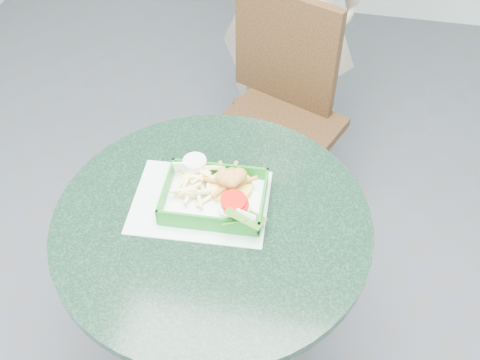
% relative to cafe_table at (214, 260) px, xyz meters
% --- Properties ---
extents(floor, '(4.00, 5.00, 0.02)m').
position_rel_cafe_table_xyz_m(floor, '(0.00, 0.00, -0.58)').
color(floor, '#303335').
rests_on(floor, ground).
extents(cafe_table, '(0.85, 0.85, 0.75)m').
position_rel_cafe_table_xyz_m(cafe_table, '(0.00, 0.00, 0.00)').
color(cafe_table, black).
rests_on(cafe_table, floor).
extents(dining_chair, '(0.44, 0.44, 0.93)m').
position_rel_cafe_table_xyz_m(dining_chair, '(0.07, 0.82, -0.05)').
color(dining_chair, '#553421').
rests_on(dining_chair, floor).
extents(placemat, '(0.38, 0.30, 0.00)m').
position_rel_cafe_table_xyz_m(placemat, '(-0.04, 0.05, 0.17)').
color(placemat, silver).
rests_on(placemat, cafe_table).
extents(food_basket, '(0.27, 0.20, 0.05)m').
position_rel_cafe_table_xyz_m(food_basket, '(-0.00, 0.05, 0.19)').
color(food_basket, '#147119').
rests_on(food_basket, placemat).
extents(crab_sandwich, '(0.12, 0.12, 0.07)m').
position_rel_cafe_table_xyz_m(crab_sandwich, '(0.03, 0.10, 0.22)').
color(crab_sandwich, gold).
rests_on(crab_sandwich, food_basket).
extents(fries_pile, '(0.14, 0.15, 0.04)m').
position_rel_cafe_table_xyz_m(fries_pile, '(-0.06, 0.09, 0.21)').
color(fries_pile, '#F9E78E').
rests_on(fries_pile, food_basket).
extents(sauce_ramekin, '(0.07, 0.07, 0.04)m').
position_rel_cafe_table_xyz_m(sauce_ramekin, '(-0.08, 0.14, 0.22)').
color(sauce_ramekin, silver).
rests_on(sauce_ramekin, food_basket).
extents(garnish_cup, '(0.12, 0.12, 0.05)m').
position_rel_cafe_table_xyz_m(garnish_cup, '(0.06, 0.01, 0.21)').
color(garnish_cup, white).
rests_on(garnish_cup, food_basket).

